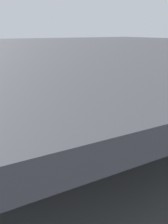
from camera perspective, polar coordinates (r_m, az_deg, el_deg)
The scene contains 8 objects.
ground_plane at distance 52.94m, azimuth 2.08°, elevation -2.83°, with size 110.00×110.00×0.00m, color slate.
hangar_structure at distance 61.77m, azimuth -5.17°, elevation 13.64°, with size 121.00×99.00×15.04m.
airplane_main at distance 56.01m, azimuth -2.99°, elevation 1.82°, with size 32.85×33.63×10.68m.
boarding_stairs at distance 50.52m, azimuth 4.24°, elevation -3.00°, with size 4.22×2.12×4.49m.
crew_worker_near_nose at distance 43.33m, azimuth 14.67°, elevation -6.61°, with size 0.50×0.35×1.76m.
crew_worker_by_stairs at distance 47.67m, azimuth 3.88°, elevation -4.03°, with size 0.23×0.55×1.57m.
traffic_cone_orange at distance 48.62m, azimuth 13.42°, elevation -4.79°, with size 0.36×0.36×0.60m.
baggage_tug at distance 69.88m, azimuth -3.24°, elevation 2.53°, with size 1.76×2.44×0.90m.
Camera 1 is at (-27.84, -41.29, 17.96)m, focal length 42.79 mm.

